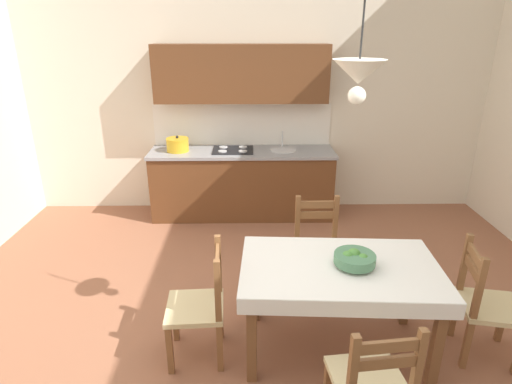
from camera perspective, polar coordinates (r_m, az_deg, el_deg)
The scene contains 9 objects.
ground_plane at distance 3.62m, azimuth 1.08°, elevation -20.62°, with size 6.65×6.34×0.10m, color #935B42.
wall_back at distance 5.63m, azimuth 0.20°, elevation 18.26°, with size 6.65×0.12×4.14m, color silver.
kitchen_cabinetry at distance 5.50m, azimuth -1.95°, elevation 5.33°, with size 2.38×0.63×2.20m.
dining_table at distance 3.24m, azimuth 11.25°, elevation -11.74°, with size 1.50×0.95×0.75m.
dining_chair_tv_side at distance 3.26m, azimuth -7.55°, elevation -15.12°, with size 0.44×0.44×0.93m.
dining_chair_kitchen_side at distance 3.99m, azimuth 8.35°, elevation -7.80°, with size 0.42×0.42×0.93m.
dining_chair_window_side at distance 3.67m, azimuth 28.72°, elevation -13.33°, with size 0.49×0.49×0.93m.
fruit_bowl at distance 3.16m, azimuth 13.25°, elevation -8.80°, with size 0.30×0.30×0.12m.
pendant_lamp at distance 2.65m, azimuth 13.78°, elevation 15.39°, with size 0.32×0.32×0.80m.
Camera 1 is at (-0.11, -2.69, 2.36)m, focal length 29.43 mm.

